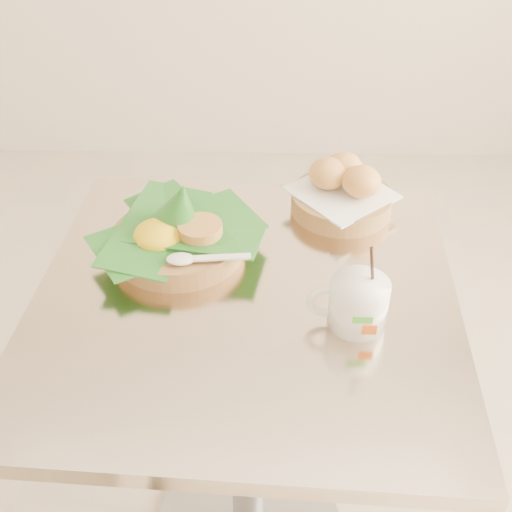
{
  "coord_description": "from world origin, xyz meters",
  "views": [
    {
      "loc": [
        0.16,
        -0.86,
        1.45
      ],
      "look_at": [
        0.15,
        -0.05,
        0.82
      ],
      "focal_mm": 45.0,
      "sensor_mm": 36.0,
      "label": 1
    }
  ],
  "objects_px": {
    "bread_basket": "(342,191)",
    "coffee_mug": "(357,302)",
    "cafe_table": "(247,383)",
    "rice_basket": "(178,233)"
  },
  "relations": [
    {
      "from": "bread_basket",
      "to": "coffee_mug",
      "type": "height_order",
      "value": "coffee_mug"
    },
    {
      "from": "bread_basket",
      "to": "coffee_mug",
      "type": "xyz_separation_m",
      "value": [
        -0.01,
        -0.32,
        0.0
      ]
    },
    {
      "from": "cafe_table",
      "to": "rice_basket",
      "type": "distance_m",
      "value": 0.31
    },
    {
      "from": "rice_basket",
      "to": "cafe_table",
      "type": "bearing_deg",
      "value": -43.29
    },
    {
      "from": "rice_basket",
      "to": "bread_basket",
      "type": "xyz_separation_m",
      "value": [
        0.3,
        0.15,
        0.0
      ]
    },
    {
      "from": "cafe_table",
      "to": "coffee_mug",
      "type": "height_order",
      "value": "coffee_mug"
    },
    {
      "from": "coffee_mug",
      "to": "rice_basket",
      "type": "bearing_deg",
      "value": 148.95
    },
    {
      "from": "cafe_table",
      "to": "coffee_mug",
      "type": "distance_m",
      "value": 0.32
    },
    {
      "from": "bread_basket",
      "to": "rice_basket",
      "type": "bearing_deg",
      "value": -154.42
    },
    {
      "from": "bread_basket",
      "to": "coffee_mug",
      "type": "distance_m",
      "value": 0.32
    }
  ]
}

